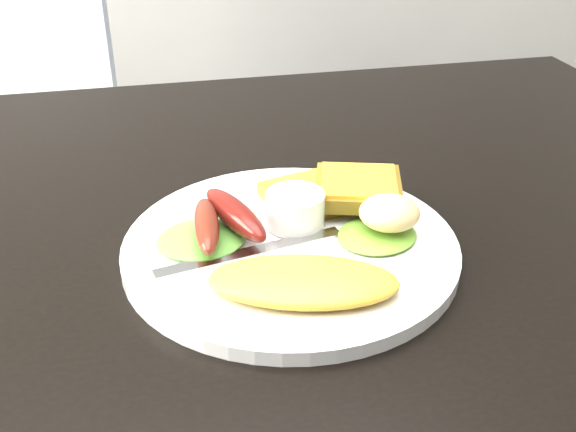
{
  "coord_description": "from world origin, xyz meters",
  "views": [
    {
      "loc": [
        -0.07,
        -0.58,
        1.07
      ],
      "look_at": [
        0.04,
        -0.08,
        0.78
      ],
      "focal_mm": 42.0,
      "sensor_mm": 36.0,
      "label": 1
    }
  ],
  "objects_px": {
    "dining_table": "(229,226)",
    "plate": "(290,247)",
    "person": "(385,9)",
    "dining_chair": "(41,126)"
  },
  "relations": [
    {
      "from": "person",
      "to": "plate",
      "type": "height_order",
      "value": "person"
    },
    {
      "from": "dining_chair",
      "to": "plate",
      "type": "xyz_separation_m",
      "value": [
        0.37,
        -1.14,
        0.31
      ]
    },
    {
      "from": "person",
      "to": "dining_chair",
      "type": "bearing_deg",
      "value": -15.55
    },
    {
      "from": "dining_chair",
      "to": "person",
      "type": "distance_m",
      "value": 0.89
    },
    {
      "from": "dining_table",
      "to": "person",
      "type": "height_order",
      "value": "person"
    },
    {
      "from": "dining_table",
      "to": "person",
      "type": "distance_m",
      "value": 0.74
    },
    {
      "from": "dining_table",
      "to": "person",
      "type": "relative_size",
      "value": 0.76
    },
    {
      "from": "dining_table",
      "to": "dining_chair",
      "type": "relative_size",
      "value": 3.16
    },
    {
      "from": "dining_table",
      "to": "plate",
      "type": "relative_size",
      "value": 4.08
    },
    {
      "from": "person",
      "to": "plate",
      "type": "bearing_deg",
      "value": 79.55
    }
  ]
}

